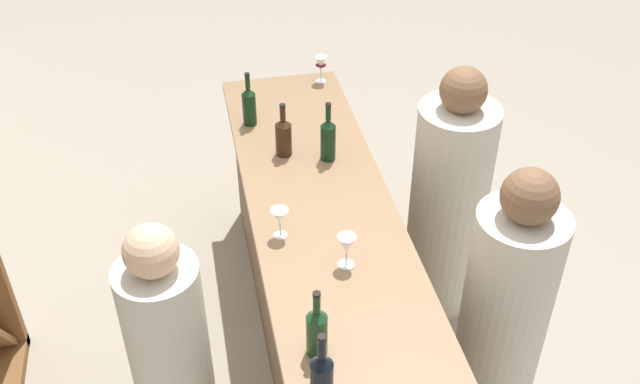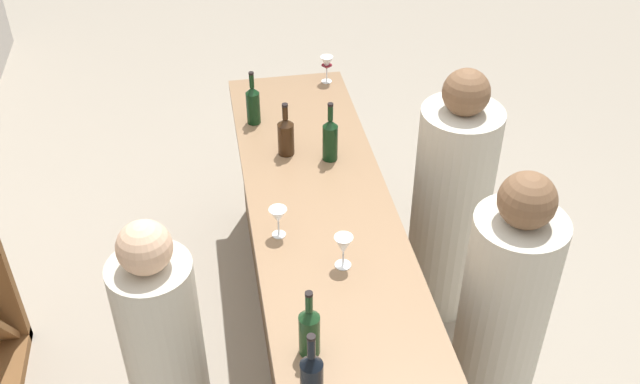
{
  "view_description": "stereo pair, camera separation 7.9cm",
  "coord_description": "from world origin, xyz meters",
  "px_view_note": "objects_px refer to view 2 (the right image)",
  "views": [
    {
      "loc": [
        -2.59,
        0.53,
        3.01
      ],
      "look_at": [
        0.0,
        0.0,
        0.99
      ],
      "focal_mm": 41.52,
      "sensor_mm": 36.0,
      "label": 1
    },
    {
      "loc": [
        -2.61,
        0.46,
        3.01
      ],
      "look_at": [
        0.0,
        0.0,
        0.99
      ],
      "focal_mm": 41.52,
      "sensor_mm": 36.0,
      "label": 2
    }
  ],
  "objects_px": {
    "wine_bottle_second_right_amber_brown": "(286,135)",
    "person_right_guest": "(170,381)",
    "wine_glass_near_center": "(343,246)",
    "wine_glass_near_right": "(278,216)",
    "wine_bottle_rightmost_dark_green": "(253,104)",
    "wine_bottle_leftmost_near_black": "(312,379)",
    "person_left_guest": "(501,323)",
    "wine_glass_near_left": "(327,64)",
    "wine_bottle_second_left_olive_green": "(309,330)",
    "wine_bottle_center_dark_green": "(330,138)",
    "person_center_guest": "(451,207)"
  },
  "relations": [
    {
      "from": "wine_bottle_center_dark_green",
      "to": "person_right_guest",
      "type": "bearing_deg",
      "value": 141.39
    },
    {
      "from": "wine_glass_near_right",
      "to": "person_left_guest",
      "type": "bearing_deg",
      "value": -114.76
    },
    {
      "from": "person_right_guest",
      "to": "wine_bottle_second_left_olive_green",
      "type": "bearing_deg",
      "value": -29.04
    },
    {
      "from": "wine_bottle_leftmost_near_black",
      "to": "wine_glass_near_right",
      "type": "bearing_deg",
      "value": -0.14
    },
    {
      "from": "wine_bottle_leftmost_near_black",
      "to": "person_center_guest",
      "type": "distance_m",
      "value": 1.63
    },
    {
      "from": "person_left_guest",
      "to": "wine_bottle_second_right_amber_brown",
      "type": "bearing_deg",
      "value": -74.57
    },
    {
      "from": "wine_glass_near_center",
      "to": "person_left_guest",
      "type": "relative_size",
      "value": 0.11
    },
    {
      "from": "wine_bottle_leftmost_near_black",
      "to": "wine_bottle_second_right_amber_brown",
      "type": "xyz_separation_m",
      "value": [
        1.49,
        -0.12,
        -0.02
      ]
    },
    {
      "from": "wine_glass_near_right",
      "to": "wine_glass_near_left",
      "type": "bearing_deg",
      "value": -18.96
    },
    {
      "from": "wine_bottle_leftmost_near_black",
      "to": "wine_glass_near_center",
      "type": "bearing_deg",
      "value": -20.1
    },
    {
      "from": "wine_glass_near_left",
      "to": "person_right_guest",
      "type": "xyz_separation_m",
      "value": [
        -1.79,
        0.94,
        -0.36
      ]
    },
    {
      "from": "wine_bottle_leftmost_near_black",
      "to": "wine_bottle_second_right_amber_brown",
      "type": "bearing_deg",
      "value": -4.57
    },
    {
      "from": "wine_bottle_second_right_amber_brown",
      "to": "wine_glass_near_right",
      "type": "relative_size",
      "value": 1.98
    },
    {
      "from": "wine_bottle_rightmost_dark_green",
      "to": "person_left_guest",
      "type": "height_order",
      "value": "person_left_guest"
    },
    {
      "from": "person_left_guest",
      "to": "person_center_guest",
      "type": "relative_size",
      "value": 1.0
    },
    {
      "from": "wine_bottle_second_left_olive_green",
      "to": "wine_bottle_second_right_amber_brown",
      "type": "distance_m",
      "value": 1.27
    },
    {
      "from": "wine_glass_near_left",
      "to": "wine_bottle_second_right_amber_brown",
      "type": "bearing_deg",
      "value": 154.33
    },
    {
      "from": "wine_bottle_second_right_amber_brown",
      "to": "wine_bottle_rightmost_dark_green",
      "type": "bearing_deg",
      "value": 22.25
    },
    {
      "from": "wine_glass_near_left",
      "to": "wine_glass_near_right",
      "type": "distance_m",
      "value": 1.37
    },
    {
      "from": "wine_glass_near_right",
      "to": "person_center_guest",
      "type": "height_order",
      "value": "person_center_guest"
    },
    {
      "from": "wine_bottle_center_dark_green",
      "to": "wine_glass_near_left",
      "type": "distance_m",
      "value": 0.77
    },
    {
      "from": "wine_bottle_rightmost_dark_green",
      "to": "person_center_guest",
      "type": "relative_size",
      "value": 0.21
    },
    {
      "from": "wine_bottle_leftmost_near_black",
      "to": "wine_glass_near_right",
      "type": "height_order",
      "value": "wine_bottle_leftmost_near_black"
    },
    {
      "from": "wine_bottle_second_right_amber_brown",
      "to": "person_right_guest",
      "type": "relative_size",
      "value": 0.19
    },
    {
      "from": "person_right_guest",
      "to": "wine_bottle_second_right_amber_brown",
      "type": "bearing_deg",
      "value": 48.59
    },
    {
      "from": "person_right_guest",
      "to": "wine_bottle_center_dark_green",
      "type": "bearing_deg",
      "value": 38.98
    },
    {
      "from": "wine_bottle_second_left_olive_green",
      "to": "person_right_guest",
      "type": "xyz_separation_m",
      "value": [
        0.16,
        0.53,
        -0.36
      ]
    },
    {
      "from": "wine_bottle_second_right_amber_brown",
      "to": "wine_bottle_rightmost_dark_green",
      "type": "relative_size",
      "value": 0.95
    },
    {
      "from": "wine_glass_near_center",
      "to": "wine_glass_near_right",
      "type": "height_order",
      "value": "wine_glass_near_center"
    },
    {
      "from": "wine_bottle_center_dark_green",
      "to": "wine_glass_near_left",
      "type": "relative_size",
      "value": 1.98
    },
    {
      "from": "wine_bottle_second_right_amber_brown",
      "to": "wine_bottle_rightmost_dark_green",
      "type": "distance_m",
      "value": 0.34
    },
    {
      "from": "wine_bottle_center_dark_green",
      "to": "person_center_guest",
      "type": "relative_size",
      "value": 0.22
    },
    {
      "from": "wine_bottle_leftmost_near_black",
      "to": "person_center_guest",
      "type": "height_order",
      "value": "person_center_guest"
    },
    {
      "from": "wine_bottle_second_left_olive_green",
      "to": "person_left_guest",
      "type": "xyz_separation_m",
      "value": [
        0.25,
        -0.86,
        -0.39
      ]
    },
    {
      "from": "wine_glass_near_right",
      "to": "wine_bottle_rightmost_dark_green",
      "type": "bearing_deg",
      "value": 0.71
    },
    {
      "from": "wine_bottle_center_dark_green",
      "to": "wine_glass_near_right",
      "type": "distance_m",
      "value": 0.62
    },
    {
      "from": "wine_bottle_rightmost_dark_green",
      "to": "person_right_guest",
      "type": "xyz_separation_m",
      "value": [
        -1.43,
        0.49,
        -0.36
      ]
    },
    {
      "from": "wine_bottle_rightmost_dark_green",
      "to": "wine_glass_near_right",
      "type": "xyz_separation_m",
      "value": [
        -0.93,
        -0.01,
        -0.01
      ]
    },
    {
      "from": "wine_bottle_second_left_olive_green",
      "to": "wine_bottle_rightmost_dark_green",
      "type": "distance_m",
      "value": 1.58
    },
    {
      "from": "wine_glass_near_right",
      "to": "person_left_guest",
      "type": "height_order",
      "value": "person_left_guest"
    },
    {
      "from": "wine_bottle_leftmost_near_black",
      "to": "person_left_guest",
      "type": "relative_size",
      "value": 0.23
    },
    {
      "from": "wine_bottle_second_left_olive_green",
      "to": "wine_bottle_leftmost_near_black",
      "type": "bearing_deg",
      "value": 172.7
    },
    {
      "from": "wine_glass_near_right",
      "to": "person_right_guest",
      "type": "distance_m",
      "value": 0.79
    },
    {
      "from": "wine_bottle_leftmost_near_black",
      "to": "wine_bottle_rightmost_dark_green",
      "type": "xyz_separation_m",
      "value": [
        1.8,
        0.01,
        -0.01
      ]
    },
    {
      "from": "wine_bottle_second_left_olive_green",
      "to": "wine_bottle_second_right_amber_brown",
      "type": "height_order",
      "value": "wine_bottle_second_left_olive_green"
    },
    {
      "from": "wine_glass_near_left",
      "to": "person_left_guest",
      "type": "distance_m",
      "value": 1.8
    },
    {
      "from": "wine_glass_near_left",
      "to": "person_left_guest",
      "type": "height_order",
      "value": "person_left_guest"
    },
    {
      "from": "wine_bottle_second_right_amber_brown",
      "to": "person_left_guest",
      "type": "relative_size",
      "value": 0.2
    },
    {
      "from": "wine_bottle_second_left_olive_green",
      "to": "wine_glass_near_center",
      "type": "relative_size",
      "value": 1.95
    },
    {
      "from": "wine_bottle_second_left_olive_green",
      "to": "wine_glass_near_center",
      "type": "bearing_deg",
      "value": -26.15
    }
  ]
}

